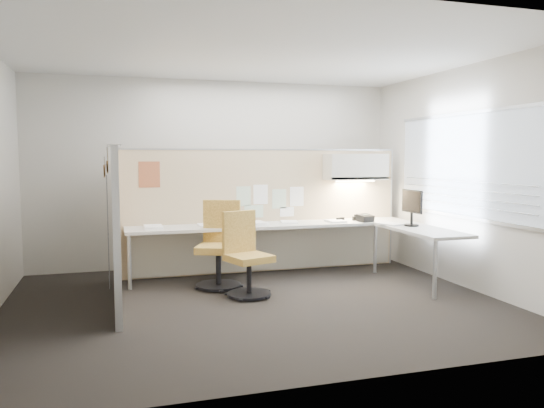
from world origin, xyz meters
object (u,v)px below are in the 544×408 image
object	(u,v)px
desk	(299,233)
phone	(365,218)
chair_right	(246,257)
monitor	(412,205)
chair_left	(220,247)

from	to	relation	value
desk	phone	xyz separation A→B (m)	(0.99, -0.01, 0.18)
chair_right	monitor	world-z (taller)	monitor
monitor	phone	size ratio (longest dim) A/B	1.92
chair_right	monitor	xyz separation A→B (m)	(2.32, 0.14, 0.55)
phone	chair_left	bearing A→B (deg)	170.93
phone	monitor	bearing A→B (deg)	-74.96
chair_left	phone	world-z (taller)	chair_left
desk	phone	distance (m)	1.01
chair_right	phone	bearing A→B (deg)	3.22
desk	phone	world-z (taller)	phone
chair_right	monitor	distance (m)	2.39
desk	monitor	distance (m)	1.57
chair_left	chair_right	xyz separation A→B (m)	(0.21, -0.52, -0.04)
desk	phone	size ratio (longest dim) A/B	15.84
chair_right	monitor	bearing A→B (deg)	-14.91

